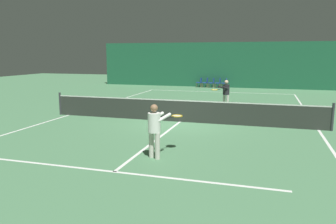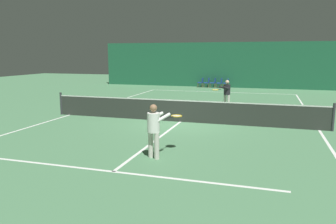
{
  "view_description": "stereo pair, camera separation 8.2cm",
  "coord_description": "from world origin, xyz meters",
  "px_view_note": "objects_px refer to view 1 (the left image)",
  "views": [
    {
      "loc": [
        3.49,
        -13.39,
        2.85
      ],
      "look_at": [
        0.24,
        -2.58,
        0.87
      ],
      "focal_mm": 35.0,
      "sensor_mm": 36.0,
      "label": 1
    },
    {
      "loc": [
        3.57,
        -13.36,
        2.85
      ],
      "look_at": [
        0.24,
        -2.58,
        0.87
      ],
      "focal_mm": 35.0,
      "sensor_mm": 36.0,
      "label": 2
    }
  ],
  "objects_px": {
    "courtside_chair_1": "(206,82)",
    "player_near": "(155,127)",
    "courtside_chair_2": "(212,82)",
    "courtside_chair_4": "(225,82)",
    "courtside_chair_0": "(200,82)",
    "tennis_net": "(180,110)",
    "courtside_chair_3": "(219,82)",
    "player_far": "(226,92)"
  },
  "relations": [
    {
      "from": "player_far",
      "to": "courtside_chair_0",
      "type": "distance_m",
      "value": 11.63
    },
    {
      "from": "tennis_net",
      "to": "courtside_chair_4",
      "type": "height_order",
      "value": "tennis_net"
    },
    {
      "from": "courtside_chair_1",
      "to": "courtside_chair_3",
      "type": "relative_size",
      "value": 1.0
    },
    {
      "from": "courtside_chair_1",
      "to": "player_far",
      "type": "bearing_deg",
      "value": 15.37
    },
    {
      "from": "courtside_chair_4",
      "to": "player_near",
      "type": "bearing_deg",
      "value": 1.57
    },
    {
      "from": "courtside_chair_2",
      "to": "courtside_chair_4",
      "type": "xyz_separation_m",
      "value": [
        1.12,
        0.0,
        0.0
      ]
    },
    {
      "from": "courtside_chair_2",
      "to": "courtside_chair_4",
      "type": "relative_size",
      "value": 1.0
    },
    {
      "from": "tennis_net",
      "to": "player_far",
      "type": "bearing_deg",
      "value": 71.04
    },
    {
      "from": "courtside_chair_1",
      "to": "courtside_chair_4",
      "type": "height_order",
      "value": "same"
    },
    {
      "from": "courtside_chair_1",
      "to": "courtside_chair_3",
      "type": "bearing_deg",
      "value": 90.0
    },
    {
      "from": "tennis_net",
      "to": "player_near",
      "type": "xyz_separation_m",
      "value": [
        0.61,
        -5.04,
        0.38
      ]
    },
    {
      "from": "courtside_chair_4",
      "to": "courtside_chair_1",
      "type": "bearing_deg",
      "value": -90.0
    },
    {
      "from": "courtside_chair_1",
      "to": "player_near",
      "type": "bearing_deg",
      "value": 6.28
    },
    {
      "from": "courtside_chair_0",
      "to": "courtside_chair_2",
      "type": "height_order",
      "value": "same"
    },
    {
      "from": "courtside_chair_3",
      "to": "player_far",
      "type": "bearing_deg",
      "value": 9.87
    },
    {
      "from": "tennis_net",
      "to": "player_near",
      "type": "bearing_deg",
      "value": -83.06
    },
    {
      "from": "player_far",
      "to": "courtside_chair_4",
      "type": "xyz_separation_m",
      "value": [
        -1.37,
        11.06,
        -0.4
      ]
    },
    {
      "from": "courtside_chair_2",
      "to": "courtside_chair_4",
      "type": "bearing_deg",
      "value": 90.0
    },
    {
      "from": "tennis_net",
      "to": "player_far",
      "type": "xyz_separation_m",
      "value": [
        1.42,
        4.15,
        0.38
      ]
    },
    {
      "from": "player_far",
      "to": "courtside_chair_1",
      "type": "relative_size",
      "value": 1.81
    },
    {
      "from": "courtside_chair_0",
      "to": "courtside_chair_3",
      "type": "relative_size",
      "value": 1.0
    },
    {
      "from": "courtside_chair_3",
      "to": "courtside_chair_4",
      "type": "distance_m",
      "value": 0.56
    },
    {
      "from": "courtside_chair_2",
      "to": "courtside_chair_3",
      "type": "xyz_separation_m",
      "value": [
        0.56,
        0.0,
        0.0
      ]
    },
    {
      "from": "courtside_chair_1",
      "to": "courtside_chair_4",
      "type": "bearing_deg",
      "value": 90.0
    },
    {
      "from": "player_near",
      "to": "courtside_chair_1",
      "type": "relative_size",
      "value": 1.81
    },
    {
      "from": "player_near",
      "to": "courtside_chair_2",
      "type": "relative_size",
      "value": 1.81
    },
    {
      "from": "tennis_net",
      "to": "courtside_chair_4",
      "type": "xyz_separation_m",
      "value": [
        0.06,
        15.2,
        -0.03
      ]
    },
    {
      "from": "tennis_net",
      "to": "courtside_chair_3",
      "type": "xyz_separation_m",
      "value": [
        -0.5,
        15.2,
        -0.03
      ]
    },
    {
      "from": "player_near",
      "to": "courtside_chair_3",
      "type": "xyz_separation_m",
      "value": [
        -1.11,
        20.24,
        -0.4
      ]
    },
    {
      "from": "courtside_chair_0",
      "to": "courtside_chair_4",
      "type": "bearing_deg",
      "value": 90.0
    },
    {
      "from": "player_near",
      "to": "courtside_chair_0",
      "type": "relative_size",
      "value": 1.81
    },
    {
      "from": "player_near",
      "to": "courtside_chair_1",
      "type": "distance_m",
      "value": 20.37
    },
    {
      "from": "player_near",
      "to": "player_far",
      "type": "height_order",
      "value": "player_near"
    },
    {
      "from": "courtside_chair_0",
      "to": "courtside_chair_1",
      "type": "distance_m",
      "value": 0.56
    },
    {
      "from": "courtside_chair_3",
      "to": "courtside_chair_4",
      "type": "xyz_separation_m",
      "value": [
        0.56,
        0.0,
        0.0
      ]
    },
    {
      "from": "player_near",
      "to": "courtside_chair_3",
      "type": "bearing_deg",
      "value": 29.49
    },
    {
      "from": "player_far",
      "to": "courtside_chair_4",
      "type": "relative_size",
      "value": 1.81
    },
    {
      "from": "player_far",
      "to": "courtside_chair_4",
      "type": "height_order",
      "value": "player_far"
    },
    {
      "from": "player_far",
      "to": "courtside_chair_0",
      "type": "xyz_separation_m",
      "value": [
        -3.6,
        11.06,
        -0.4
      ]
    },
    {
      "from": "player_near",
      "to": "courtside_chair_1",
      "type": "height_order",
      "value": "player_near"
    },
    {
      "from": "courtside_chair_0",
      "to": "courtside_chair_3",
      "type": "distance_m",
      "value": 1.67
    },
    {
      "from": "player_near",
      "to": "courtside_chair_3",
      "type": "distance_m",
      "value": 20.28
    }
  ]
}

